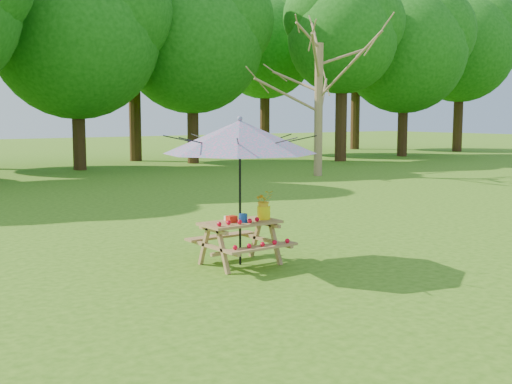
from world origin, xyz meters
TOP-DOWN VIEW (x-y plane):
  - picnic_table at (-4.37, 4.79)m, footprint 1.20×1.32m
  - patio_umbrella at (-4.37, 4.79)m, footprint 2.63×2.63m
  - produce_bins at (-4.44, 4.80)m, footprint 0.28×0.39m
  - tomatoes_row at (-4.52, 4.61)m, footprint 0.77×0.13m
  - flower_bucket at (-3.96, 4.75)m, footprint 0.31×0.28m

SIDE VIEW (x-z plane):
  - picnic_table at x=-4.37m, z-range -0.01..0.66m
  - tomatoes_row at x=-4.52m, z-range 0.67..0.74m
  - produce_bins at x=-4.44m, z-range 0.66..0.79m
  - flower_bucket at x=-3.96m, z-range 0.68..1.13m
  - patio_umbrella at x=-4.37m, z-range 0.82..3.08m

